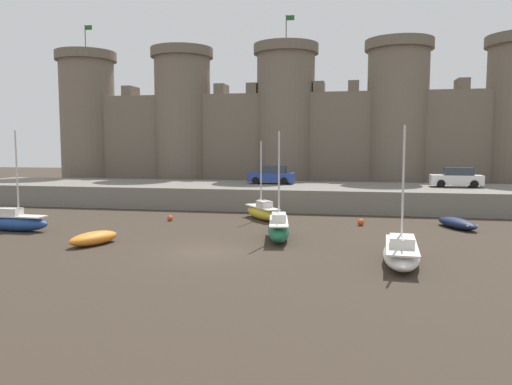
# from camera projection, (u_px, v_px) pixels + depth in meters

# --- Properties ---
(ground_plane) EXTENTS (160.00, 160.00, 0.00)m
(ground_plane) POSITION_uv_depth(u_px,v_px,m) (204.00, 253.00, 24.43)
(ground_plane) COLOR #382D23
(quay_road) EXTENTS (57.67, 10.00, 1.77)m
(quay_road) POSITION_uv_depth(u_px,v_px,m) (270.00, 195.00, 43.74)
(quay_road) COLOR slate
(quay_road) RESTS_ON ground
(castle) EXTENTS (52.44, 6.77, 18.69)m
(castle) POSITION_uv_depth(u_px,v_px,m) (286.00, 127.00, 52.84)
(castle) COLOR #706354
(castle) RESTS_ON ground
(rowboat_foreground_left) EXTENTS (2.59, 3.84, 0.65)m
(rowboat_foreground_left) POSITION_uv_depth(u_px,v_px,m) (457.00, 223.00, 31.54)
(rowboat_foreground_left) COLOR #141E3D
(rowboat_foreground_left) RESTS_ON ground
(sailboat_midflat_left) EXTENTS (3.52, 4.28, 5.55)m
(sailboat_midflat_left) POSITION_uv_depth(u_px,v_px,m) (262.00, 212.00, 35.24)
(sailboat_midflat_left) COLOR yellow
(sailboat_midflat_left) RESTS_ON ground
(sailboat_midflat_centre) EXTENTS (1.89, 4.96, 6.03)m
(sailboat_midflat_centre) POSITION_uv_depth(u_px,v_px,m) (279.00, 229.00, 27.63)
(sailboat_midflat_centre) COLOR #1E6B47
(sailboat_midflat_centre) RESTS_ON ground
(rowboat_foreground_right) EXTENTS (2.20, 3.23, 0.71)m
(rowboat_foreground_right) POSITION_uv_depth(u_px,v_px,m) (94.00, 238.00, 26.36)
(rowboat_foreground_right) COLOR orange
(rowboat_foreground_right) RESTS_ON ground
(sailboat_foreground_centre) EXTENTS (1.91, 5.39, 6.15)m
(sailboat_foreground_centre) POSITION_uv_depth(u_px,v_px,m) (401.00, 253.00, 21.99)
(sailboat_foreground_centre) COLOR silver
(sailboat_foreground_centre) RESTS_ON ground
(sailboat_near_channel_right) EXTENTS (4.39, 1.38, 6.14)m
(sailboat_near_channel_right) POSITION_uv_depth(u_px,v_px,m) (16.00, 221.00, 30.58)
(sailboat_near_channel_right) COLOR #234793
(sailboat_near_channel_right) RESTS_ON ground
(mooring_buoy_near_channel) EXTENTS (0.45, 0.45, 0.45)m
(mooring_buoy_near_channel) POSITION_uv_depth(u_px,v_px,m) (361.00, 222.00, 32.61)
(mooring_buoy_near_channel) COLOR #E04C1E
(mooring_buoy_near_channel) RESTS_ON ground
(mooring_buoy_off_centre) EXTENTS (0.39, 0.39, 0.39)m
(mooring_buoy_off_centre) POSITION_uv_depth(u_px,v_px,m) (170.00, 218.00, 34.65)
(mooring_buoy_off_centre) COLOR #E04C1E
(mooring_buoy_off_centre) RESTS_ON ground
(car_quay_centre_east) EXTENTS (4.15, 1.97, 1.62)m
(car_quay_centre_east) POSITION_uv_depth(u_px,v_px,m) (457.00, 178.00, 41.37)
(car_quay_centre_east) COLOR silver
(car_quay_centre_east) RESTS_ON quay_road
(car_quay_west) EXTENTS (4.15, 1.97, 1.62)m
(car_quay_west) POSITION_uv_depth(u_px,v_px,m) (272.00, 175.00, 44.82)
(car_quay_west) COLOR #263F99
(car_quay_west) RESTS_ON quay_road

